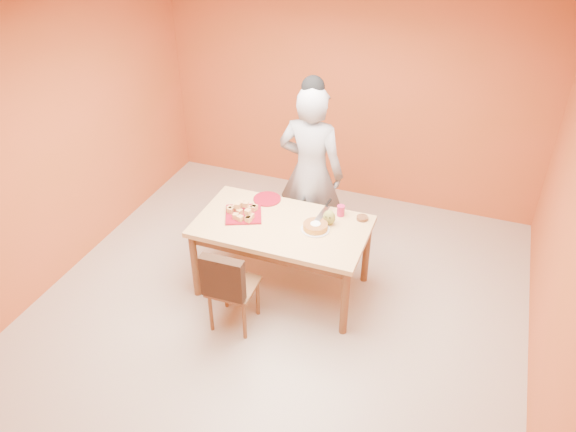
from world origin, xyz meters
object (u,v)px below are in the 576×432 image
at_px(dining_table, 282,232).
at_px(sponge_cake, 315,226).
at_px(dining_chair, 232,285).
at_px(magenta_glass, 341,211).
at_px(person, 311,173).
at_px(pastry_platter, 243,214).
at_px(checker_tin, 362,218).
at_px(red_dinner_plate, 267,199).
at_px(egg_ornament, 329,218).

xyz_separation_m(dining_table, sponge_cake, (0.32, 0.03, 0.13)).
xyz_separation_m(dining_chair, magenta_glass, (0.70, 0.97, 0.36)).
bearing_deg(sponge_cake, dining_table, -175.42).
xyz_separation_m(dining_chair, sponge_cake, (0.55, 0.66, 0.34)).
xyz_separation_m(person, pastry_platter, (-0.44, -0.70, -0.16)).
distance_m(pastry_platter, sponge_cake, 0.72).
height_order(person, checker_tin, person).
relative_size(dining_table, red_dinner_plate, 5.86).
relative_size(red_dinner_plate, checker_tin, 2.56).
xyz_separation_m(dining_table, pastry_platter, (-0.40, 0.02, 0.10)).
bearing_deg(sponge_cake, pastry_platter, -179.20).
height_order(dining_chair, checker_tin, dining_chair).
xyz_separation_m(person, egg_ornament, (0.37, -0.56, -0.10)).
relative_size(dining_table, checker_tin, 14.99).
distance_m(dining_chair, magenta_glass, 1.25).
bearing_deg(sponge_cake, checker_tin, 40.98).
xyz_separation_m(dining_table, egg_ornament, (0.41, 0.15, 0.17)).
relative_size(sponge_cake, magenta_glass, 2.15).
relative_size(dining_chair, checker_tin, 8.21).
xyz_separation_m(dining_chair, red_dinner_plate, (-0.06, 0.98, 0.31)).
relative_size(dining_table, dining_chair, 1.82).
xyz_separation_m(person, sponge_cake, (0.28, -0.69, -0.14)).
relative_size(dining_table, egg_ornament, 10.81).
bearing_deg(dining_chair, dining_table, 68.18).
distance_m(pastry_platter, egg_ornament, 0.82).
relative_size(person, magenta_glass, 17.69).
xyz_separation_m(pastry_platter, sponge_cake, (0.72, 0.01, 0.03)).
xyz_separation_m(person, magenta_glass, (0.43, -0.38, -0.12)).
xyz_separation_m(dining_table, person, (0.04, 0.72, 0.27)).
bearing_deg(sponge_cake, magenta_glass, 64.22).
distance_m(pastry_platter, checker_tin, 1.12).
distance_m(person, magenta_glass, 0.59).
relative_size(dining_chair, sponge_cake, 3.87).
bearing_deg(sponge_cake, person, 112.03).
bearing_deg(egg_ornament, magenta_glass, 72.22).
relative_size(pastry_platter, magenta_glass, 3.18).
bearing_deg(egg_ornament, sponge_cake, -124.51).
xyz_separation_m(pastry_platter, red_dinner_plate, (0.11, 0.33, -0.00)).
height_order(sponge_cake, egg_ornament, egg_ornament).
relative_size(dining_table, magenta_glass, 15.14).
distance_m(dining_table, dining_chair, 0.70).
relative_size(dining_chair, red_dinner_plate, 3.21).
height_order(dining_table, dining_chair, dining_chair).
xyz_separation_m(pastry_platter, magenta_glass, (0.87, 0.32, 0.04)).
height_order(magenta_glass, checker_tin, magenta_glass).
bearing_deg(egg_ornament, pastry_platter, -169.74).
height_order(red_dinner_plate, checker_tin, checker_tin).
bearing_deg(checker_tin, red_dinner_plate, 179.33).
height_order(egg_ornament, checker_tin, egg_ornament).
distance_m(dining_table, magenta_glass, 0.60).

